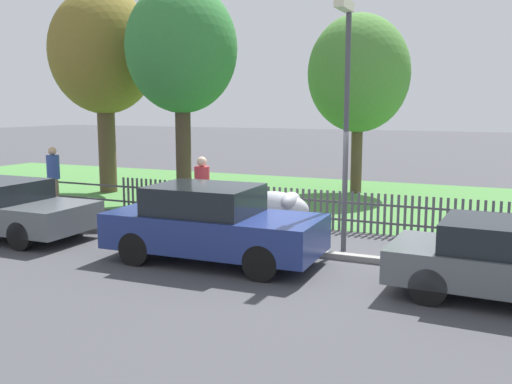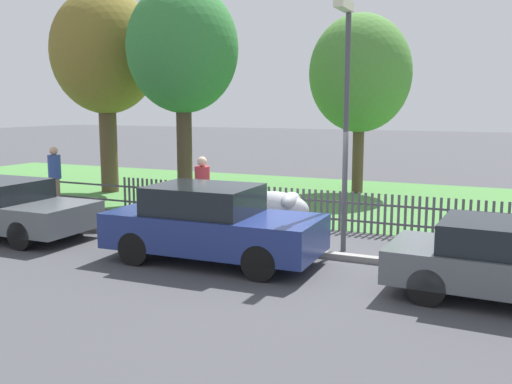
# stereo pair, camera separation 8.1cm
# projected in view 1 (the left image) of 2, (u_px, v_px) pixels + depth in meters

# --- Properties ---
(ground_plane) EXTENTS (120.00, 120.00, 0.00)m
(ground_plane) POSITION_uv_depth(u_px,v_px,m) (292.00, 255.00, 11.64)
(ground_plane) COLOR #424247
(kerb_stone) EXTENTS (38.78, 0.20, 0.12)m
(kerb_stone) POSITION_uv_depth(u_px,v_px,m) (294.00, 251.00, 11.73)
(kerb_stone) COLOR gray
(kerb_stone) RESTS_ON ground
(grass_strip) EXTENTS (38.78, 9.39, 0.01)m
(grass_strip) POSITION_uv_depth(u_px,v_px,m) (373.00, 201.00, 18.23)
(grass_strip) COLOR #477F3D
(grass_strip) RESTS_ON ground
(park_fence) EXTENTS (38.78, 0.05, 0.98)m
(park_fence) POSITION_uv_depth(u_px,v_px,m) (330.00, 210.00, 13.94)
(park_fence) COLOR #4C4C51
(park_fence) RESTS_ON ground
(parked_car_black_saloon) EXTENTS (4.38, 1.87, 1.32)m
(parked_car_black_saloon) POSITION_uv_depth(u_px,v_px,m) (1.00, 208.00, 13.22)
(parked_car_black_saloon) COLOR #51565B
(parked_car_black_saloon) RESTS_ON ground
(parked_car_navy_estate) EXTENTS (4.22, 1.89, 1.50)m
(parked_car_navy_estate) POSITION_uv_depth(u_px,v_px,m) (212.00, 224.00, 11.03)
(parked_car_navy_estate) COLOR navy
(parked_car_navy_estate) RESTS_ON ground
(covered_motorcycle) EXTENTS (1.84, 0.90, 1.05)m
(covered_motorcycle) POSITION_uv_depth(u_px,v_px,m) (276.00, 209.00, 13.29)
(covered_motorcycle) COLOR black
(covered_motorcycle) RESTS_ON ground
(tree_nearest_kerb) EXTENTS (3.66, 3.66, 6.94)m
(tree_nearest_kerb) POSITION_uv_depth(u_px,v_px,m) (103.00, 54.00, 19.42)
(tree_nearest_kerb) COLOR brown
(tree_nearest_kerb) RESTS_ON ground
(tree_behind_motorcycle) EXTENTS (3.36, 3.36, 6.66)m
(tree_behind_motorcycle) POSITION_uv_depth(u_px,v_px,m) (182.00, 50.00, 17.10)
(tree_behind_motorcycle) COLOR #473828
(tree_behind_motorcycle) RESTS_ON ground
(tree_mid_park) EXTENTS (3.46, 3.46, 6.09)m
(tree_mid_park) POSITION_uv_depth(u_px,v_px,m) (359.00, 74.00, 19.33)
(tree_mid_park) COLOR brown
(tree_mid_park) RESTS_ON ground
(pedestrian_near_fence) EXTENTS (0.49, 0.49, 1.82)m
(pedestrian_near_fence) POSITION_uv_depth(u_px,v_px,m) (53.00, 174.00, 16.77)
(pedestrian_near_fence) COLOR #7F6B51
(pedestrian_near_fence) RESTS_ON ground
(pedestrian_by_lamp) EXTENTS (0.42, 0.41, 1.81)m
(pedestrian_by_lamp) POSITION_uv_depth(u_px,v_px,m) (202.00, 189.00, 13.77)
(pedestrian_by_lamp) COLOR #7F6B51
(pedestrian_by_lamp) RESTS_ON ground
(street_lamp) EXTENTS (0.20, 0.79, 5.02)m
(street_lamp) POSITION_uv_depth(u_px,v_px,m) (346.00, 96.00, 11.38)
(street_lamp) COLOR #47474C
(street_lamp) RESTS_ON ground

